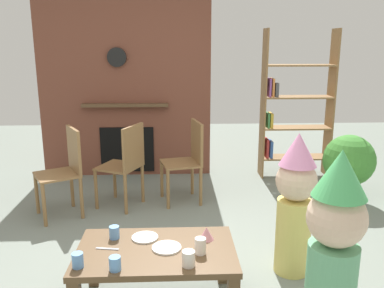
{
  "coord_description": "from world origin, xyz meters",
  "views": [
    {
      "loc": [
        0.01,
        -2.73,
        1.72
      ],
      "look_at": [
        0.15,
        0.4,
        0.94
      ],
      "focal_mm": 37.97,
      "sensor_mm": 36.0,
      "label": 1
    }
  ],
  "objects_px": {
    "paper_plate_front": "(167,248)",
    "paper_plate_rear": "(145,237)",
    "paper_cup_far_left": "(78,260)",
    "birthday_cake_slice": "(207,233)",
    "dining_chair_right": "(189,157)",
    "paper_cup_center": "(115,264)",
    "paper_cup_near_left": "(188,259)",
    "paper_cup_near_right": "(200,246)",
    "child_with_cone_hat": "(334,246)",
    "potted_plant_tall": "(349,163)",
    "coffee_table": "(156,258)",
    "dining_chair_left": "(66,167)",
    "bookshelf": "(292,110)",
    "child_in_pink": "(295,201)",
    "paper_cup_far_right": "(114,232)",
    "dining_chair_middle": "(126,161)"
  },
  "relations": [
    {
      "from": "paper_plate_front",
      "to": "paper_plate_rear",
      "type": "height_order",
      "value": "same"
    },
    {
      "from": "paper_cup_far_left",
      "to": "paper_plate_rear",
      "type": "xyz_separation_m",
      "value": [
        0.37,
        0.35,
        -0.04
      ]
    },
    {
      "from": "birthday_cake_slice",
      "to": "dining_chair_right",
      "type": "relative_size",
      "value": 0.11
    },
    {
      "from": "paper_cup_center",
      "to": "paper_plate_rear",
      "type": "distance_m",
      "value": 0.42
    },
    {
      "from": "paper_cup_near_left",
      "to": "paper_cup_near_right",
      "type": "xyz_separation_m",
      "value": [
        0.08,
        0.14,
        0.0
      ]
    },
    {
      "from": "child_with_cone_hat",
      "to": "potted_plant_tall",
      "type": "bearing_deg",
      "value": -94.02
    },
    {
      "from": "paper_cup_near_right",
      "to": "paper_plate_rear",
      "type": "bearing_deg",
      "value": 148.68
    },
    {
      "from": "coffee_table",
      "to": "dining_chair_right",
      "type": "xyz_separation_m",
      "value": [
        0.28,
        1.89,
        0.16
      ]
    },
    {
      "from": "paper_cup_near_left",
      "to": "paper_cup_near_right",
      "type": "bearing_deg",
      "value": 60.89
    },
    {
      "from": "coffee_table",
      "to": "paper_cup_far_left",
      "type": "xyz_separation_m",
      "value": [
        -0.45,
        -0.2,
        0.11
      ]
    },
    {
      "from": "paper_cup_near_left",
      "to": "dining_chair_left",
      "type": "xyz_separation_m",
      "value": [
        -1.18,
        1.78,
        0.04
      ]
    },
    {
      "from": "dining_chair_right",
      "to": "bookshelf",
      "type": "bearing_deg",
      "value": -160.56
    },
    {
      "from": "paper_plate_front",
      "to": "child_in_pink",
      "type": "height_order",
      "value": "child_in_pink"
    },
    {
      "from": "paper_plate_rear",
      "to": "paper_cup_far_right",
      "type": "bearing_deg",
      "value": 177.31
    },
    {
      "from": "dining_chair_left",
      "to": "dining_chair_right",
      "type": "bearing_deg",
      "value": 166.03
    },
    {
      "from": "paper_cup_center",
      "to": "birthday_cake_slice",
      "type": "relative_size",
      "value": 0.86
    },
    {
      "from": "bookshelf",
      "to": "dining_chair_middle",
      "type": "relative_size",
      "value": 2.11
    },
    {
      "from": "paper_cup_far_left",
      "to": "dining_chair_right",
      "type": "distance_m",
      "value": 2.21
    },
    {
      "from": "paper_cup_center",
      "to": "child_in_pink",
      "type": "xyz_separation_m",
      "value": [
        1.25,
        0.63,
        0.12
      ]
    },
    {
      "from": "paper_cup_near_right",
      "to": "dining_chair_left",
      "type": "distance_m",
      "value": 2.06
    },
    {
      "from": "paper_cup_near_left",
      "to": "potted_plant_tall",
      "type": "height_order",
      "value": "potted_plant_tall"
    },
    {
      "from": "paper_cup_near_right",
      "to": "paper_plate_front",
      "type": "distance_m",
      "value": 0.23
    },
    {
      "from": "birthday_cake_slice",
      "to": "potted_plant_tall",
      "type": "xyz_separation_m",
      "value": [
        1.7,
        1.69,
        -0.02
      ]
    },
    {
      "from": "coffee_table",
      "to": "birthday_cake_slice",
      "type": "height_order",
      "value": "birthday_cake_slice"
    },
    {
      "from": "paper_cup_far_left",
      "to": "dining_chair_left",
      "type": "bearing_deg",
      "value": 106.35
    },
    {
      "from": "birthday_cake_slice",
      "to": "dining_chair_middle",
      "type": "relative_size",
      "value": 0.11
    },
    {
      "from": "paper_cup_far_right",
      "to": "birthday_cake_slice",
      "type": "height_order",
      "value": "birthday_cake_slice"
    },
    {
      "from": "child_in_pink",
      "to": "potted_plant_tall",
      "type": "height_order",
      "value": "child_in_pink"
    },
    {
      "from": "dining_chair_right",
      "to": "dining_chair_left",
      "type": "bearing_deg",
      "value": 2.25
    },
    {
      "from": "dining_chair_left",
      "to": "potted_plant_tall",
      "type": "distance_m",
      "value": 3.02
    },
    {
      "from": "coffee_table",
      "to": "paper_cup_near_right",
      "type": "distance_m",
      "value": 0.32
    },
    {
      "from": "paper_plate_front",
      "to": "dining_chair_right",
      "type": "relative_size",
      "value": 0.21
    },
    {
      "from": "paper_plate_front",
      "to": "paper_cup_center",
      "type": "bearing_deg",
      "value": -140.36
    },
    {
      "from": "paper_cup_far_right",
      "to": "birthday_cake_slice",
      "type": "bearing_deg",
      "value": -3.93
    },
    {
      "from": "paper_plate_front",
      "to": "dining_chair_left",
      "type": "bearing_deg",
      "value": 123.72
    },
    {
      "from": "paper_cup_center",
      "to": "dining_chair_left",
      "type": "relative_size",
      "value": 0.1
    },
    {
      "from": "paper_cup_near_left",
      "to": "paper_plate_rear",
      "type": "height_order",
      "value": "paper_cup_near_left"
    },
    {
      "from": "bookshelf",
      "to": "paper_cup_near_left",
      "type": "relative_size",
      "value": 19.74
    },
    {
      "from": "coffee_table",
      "to": "dining_chair_middle",
      "type": "relative_size",
      "value": 1.15
    },
    {
      "from": "child_with_cone_hat",
      "to": "child_in_pink",
      "type": "height_order",
      "value": "child_with_cone_hat"
    },
    {
      "from": "coffee_table",
      "to": "paper_cup_far_left",
      "type": "height_order",
      "value": "paper_cup_far_left"
    },
    {
      "from": "paper_cup_far_left",
      "to": "bookshelf",
      "type": "bearing_deg",
      "value": 54.38
    },
    {
      "from": "bookshelf",
      "to": "paper_cup_far_left",
      "type": "height_order",
      "value": "bookshelf"
    },
    {
      "from": "dining_chair_right",
      "to": "paper_plate_rear",
      "type": "bearing_deg",
      "value": 65.96
    },
    {
      "from": "birthday_cake_slice",
      "to": "paper_cup_near_left",
      "type": "bearing_deg",
      "value": -111.88
    },
    {
      "from": "coffee_table",
      "to": "paper_plate_front",
      "type": "height_order",
      "value": "paper_plate_front"
    },
    {
      "from": "paper_cup_far_right",
      "to": "dining_chair_right",
      "type": "distance_m",
      "value": 1.82
    },
    {
      "from": "paper_cup_near_right",
      "to": "child_in_pink",
      "type": "distance_m",
      "value": 0.87
    },
    {
      "from": "bookshelf",
      "to": "coffee_table",
      "type": "distance_m",
      "value": 3.23
    },
    {
      "from": "coffee_table",
      "to": "birthday_cake_slice",
      "type": "xyz_separation_m",
      "value": [
        0.34,
        0.12,
        0.11
      ]
    }
  ]
}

